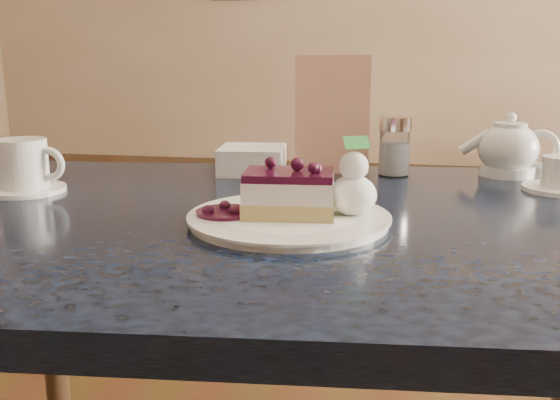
% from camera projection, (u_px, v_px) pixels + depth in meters
% --- Properties ---
extents(main_table, '(1.33, 0.95, 0.79)m').
position_uv_depth(main_table, '(291.00, 266.00, 0.95)').
color(main_table, '#121D37').
rests_on(main_table, ground).
extents(dessert_plate, '(0.28, 0.28, 0.01)m').
position_uv_depth(dessert_plate, '(289.00, 219.00, 0.88)').
color(dessert_plate, white).
rests_on(dessert_plate, main_table).
extents(cheesecake_slice, '(0.13, 0.10, 0.06)m').
position_uv_depth(cheesecake_slice, '(289.00, 194.00, 0.87)').
color(cheesecake_slice, tan).
rests_on(cheesecake_slice, dessert_plate).
extents(whipped_cream, '(0.07, 0.07, 0.06)m').
position_uv_depth(whipped_cream, '(353.00, 195.00, 0.87)').
color(whipped_cream, white).
rests_on(whipped_cream, dessert_plate).
extents(berry_sauce, '(0.08, 0.08, 0.01)m').
position_uv_depth(berry_sauce, '(226.00, 212.00, 0.88)').
color(berry_sauce, black).
rests_on(berry_sauce, dessert_plate).
extents(coffee_set, '(0.15, 0.14, 0.09)m').
position_uv_depth(coffee_set, '(25.00, 168.00, 1.07)').
color(coffee_set, white).
rests_on(coffee_set, main_table).
extents(tea_set, '(0.24, 0.25, 0.11)m').
position_uv_depth(tea_set, '(518.00, 155.00, 1.18)').
color(tea_set, white).
rests_on(tea_set, main_table).
extents(menu_card, '(0.15, 0.04, 0.23)m').
position_uv_depth(menu_card, '(332.00, 115.00, 1.23)').
color(menu_card, '#FDE1AD').
rests_on(menu_card, main_table).
extents(sugar_shaker, '(0.06, 0.06, 0.12)m').
position_uv_depth(sugar_shaker, '(395.00, 146.00, 1.21)').
color(sugar_shaker, white).
rests_on(sugar_shaker, main_table).
extents(napkin_stack, '(0.14, 0.14, 0.05)m').
position_uv_depth(napkin_stack, '(252.00, 160.00, 1.24)').
color(napkin_stack, white).
rests_on(napkin_stack, main_table).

